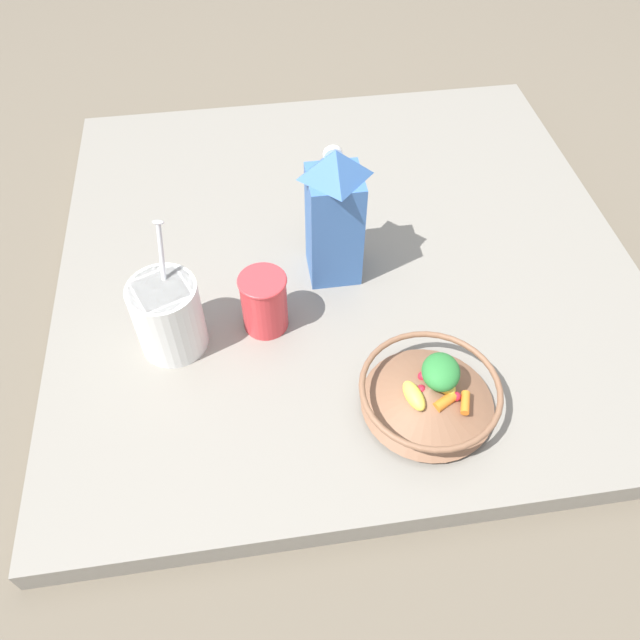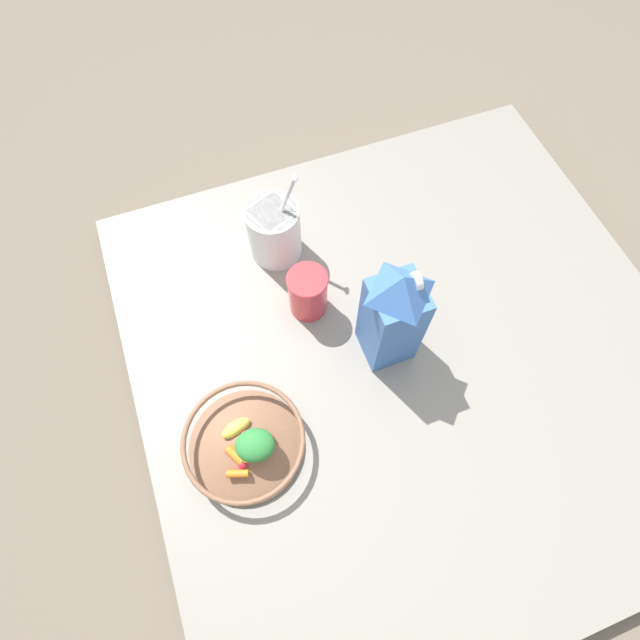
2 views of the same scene
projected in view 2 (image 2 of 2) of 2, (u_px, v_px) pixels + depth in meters
name	position (u px, v px, depth m)	size (l,w,h in m)	color
ground_plane	(407.00, 359.00, 1.08)	(6.00, 6.00, 0.00)	#665B4C
countertop	(409.00, 355.00, 1.05)	(1.12, 1.12, 0.05)	gray
fruit_bowl	(245.00, 443.00, 0.91)	(0.23, 0.23, 0.09)	brown
milk_carton	(393.00, 315.00, 0.91)	(0.09, 0.09, 0.27)	#3D6BB2
yogurt_tub	(274.00, 229.00, 1.07)	(0.12, 0.12, 0.24)	white
drinking_cup	(308.00, 292.00, 1.02)	(0.08, 0.08, 0.12)	#DB383D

